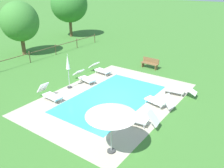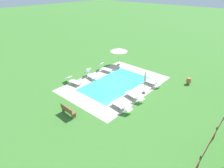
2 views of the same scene
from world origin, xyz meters
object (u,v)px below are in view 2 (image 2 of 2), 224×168
(sun_lounger_south_end, at_px, (73,81))
(patio_umbrella_closed_row_west, at_px, (145,77))
(sun_lounger_north_near_steps, at_px, (152,82))
(patio_umbrella_open_foreground, at_px, (119,50))
(terracotta_urn_near_fence, at_px, (189,81))
(sun_lounger_south_near_corner, at_px, (121,105))
(wooden_bench_lawn_side, at_px, (68,110))
(sun_lounger_north_mid, at_px, (91,75))
(sun_lounger_north_far, at_px, (134,95))
(sun_lounger_south_mid, at_px, (105,68))

(sun_lounger_south_end, relative_size, patio_umbrella_closed_row_west, 0.86)
(patio_umbrella_closed_row_west, bearing_deg, sun_lounger_north_near_steps, -172.78)
(patio_umbrella_open_foreground, distance_m, terracotta_urn_near_fence, 9.01)
(sun_lounger_south_near_corner, bearing_deg, wooden_bench_lawn_side, -37.88)
(sun_lounger_south_near_corner, relative_size, terracotta_urn_near_fence, 2.99)
(terracotta_urn_near_fence, bearing_deg, sun_lounger_south_near_corner, -17.36)
(sun_lounger_north_near_steps, xyz_separation_m, wooden_bench_lawn_side, (8.89, -2.46, 0.07))
(sun_lounger_north_mid, distance_m, sun_lounger_north_far, 6.15)
(sun_lounger_north_near_steps, height_order, sun_lounger_north_mid, sun_lounger_north_mid)
(sun_lounger_north_mid, bearing_deg, sun_lounger_south_end, -9.38)
(wooden_bench_lawn_side, bearing_deg, terracotta_urn_near_fence, 155.71)
(sun_lounger_north_far, distance_m, sun_lounger_south_near_corner, 2.04)
(sun_lounger_north_mid, distance_m, terracotta_urn_near_fence, 10.49)
(patio_umbrella_closed_row_west, bearing_deg, wooden_bench_lawn_side, -21.50)
(sun_lounger_north_far, bearing_deg, sun_lounger_south_end, -74.12)
(sun_lounger_south_near_corner, bearing_deg, sun_lounger_south_end, -91.63)
(patio_umbrella_closed_row_west, bearing_deg, sun_lounger_south_end, -63.92)
(sun_lounger_north_far, relative_size, patio_umbrella_closed_row_west, 0.85)
(sun_lounger_north_mid, xyz_separation_m, sun_lounger_south_mid, (-2.34, -0.05, -0.00))
(sun_lounger_south_near_corner, xyz_separation_m, patio_umbrella_closed_row_west, (-3.44, 0.03, 1.33))
(sun_lounger_north_near_steps, distance_m, terracotta_urn_near_fence, 3.83)
(sun_lounger_south_end, xyz_separation_m, patio_umbrella_closed_row_west, (-3.26, 6.65, 1.34))
(sun_lounger_north_mid, xyz_separation_m, sun_lounger_south_near_corner, (2.38, 6.26, -0.02))
(sun_lounger_south_end, bearing_deg, sun_lounger_north_mid, 170.62)
(patio_umbrella_open_foreground, xyz_separation_m, terracotta_urn_near_fence, (-0.79, 8.82, -1.66))
(sun_lounger_south_mid, bearing_deg, patio_umbrella_open_foreground, 179.53)
(terracotta_urn_near_fence, bearing_deg, patio_umbrella_open_foreground, -84.91)
(terracotta_urn_near_fence, bearing_deg, sun_lounger_south_end, -49.13)
(sun_lounger_north_far, bearing_deg, terracotta_urn_near_fence, 156.40)
(sun_lounger_north_far, distance_m, terracotta_urn_near_fence, 6.62)
(sun_lounger_north_near_steps, height_order, patio_umbrella_open_foreground, patio_umbrella_open_foreground)
(sun_lounger_north_near_steps, relative_size, sun_lounger_south_mid, 0.98)
(sun_lounger_north_mid, height_order, patio_umbrella_open_foreground, patio_umbrella_open_foreground)
(sun_lounger_south_near_corner, height_order, patio_umbrella_closed_row_west, patio_umbrella_closed_row_west)
(sun_lounger_north_near_steps, distance_m, patio_umbrella_open_foreground, 6.56)
(sun_lounger_south_end, bearing_deg, terracotta_urn_near_fence, 130.87)
(sun_lounger_north_near_steps, relative_size, sun_lounger_south_near_corner, 0.92)
(sun_lounger_north_far, bearing_deg, sun_lounger_north_near_steps, -178.29)
(sun_lounger_south_near_corner, distance_m, patio_umbrella_open_foreground, 9.79)
(patio_umbrella_closed_row_west, bearing_deg, sun_lounger_south_mid, -101.44)
(patio_umbrella_open_foreground, distance_m, patio_umbrella_closed_row_west, 7.42)
(sun_lounger_north_far, height_order, sun_lounger_south_mid, sun_lounger_south_mid)
(sun_lounger_south_end, relative_size, patio_umbrella_open_foreground, 0.93)
(sun_lounger_north_mid, distance_m, wooden_bench_lawn_side, 6.84)
(sun_lounger_north_far, distance_m, wooden_bench_lawn_side, 6.05)
(patio_umbrella_open_foreground, bearing_deg, wooden_bench_lawn_side, 18.53)
(sun_lounger_south_mid, xyz_separation_m, patio_umbrella_open_foreground, (-2.59, 0.02, 1.64))
(sun_lounger_south_near_corner, height_order, sun_lounger_south_mid, sun_lounger_south_mid)
(sun_lounger_north_near_steps, relative_size, sun_lounger_north_far, 0.91)
(sun_lounger_south_mid, distance_m, terracotta_urn_near_fence, 9.47)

